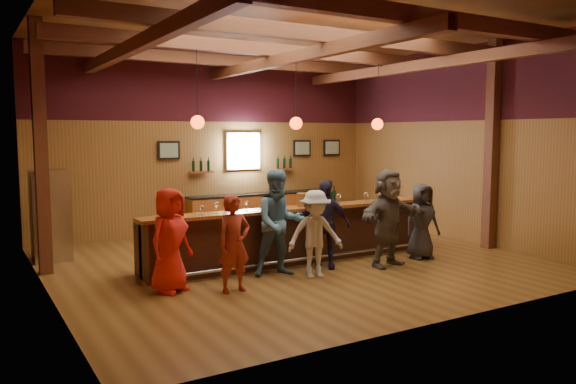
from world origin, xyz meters
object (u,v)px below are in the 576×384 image
Objects in this scene: stainless_fridge at (50,215)px; bartender at (326,211)px; customer_redvest at (234,244)px; customer_white at (315,234)px; back_bar_cabinet at (261,211)px; bottle_a at (327,198)px; customer_navy at (324,225)px; customer_brown at (388,218)px; customer_dark at (422,221)px; bar_counter at (293,234)px; customer_orange at (170,240)px; ice_bucket at (303,200)px; customer_denim at (279,223)px.

stainless_fridge reaches higher than bartender.
customer_redvest reaches higher than customer_white.
bottle_a reaches higher than back_bar_cabinet.
customer_navy is at bearing -102.94° from back_bar_cabinet.
customer_white is 1.65m from customer_brown.
customer_white is at bearing -107.27° from back_bar_cabinet.
customer_dark is (4.26, 0.25, -0.02)m from customer_redvest.
back_bar_cabinet is 2.44× the size of customer_navy.
customer_dark is at bearing -26.99° from bar_counter.
customer_brown reaches higher than customer_orange.
customer_brown is at bearing -40.45° from ice_bucket.
customer_dark is (2.66, 0.15, -0.01)m from customer_white.
customer_denim is at bearing -45.15° from stainless_fridge.
back_bar_cabinet is 2.61× the size of customer_white.
customer_white is 1.22m from ice_bucket.
customer_redvest is 1.03× the size of customer_dark.
bartender is at bearing 73.22° from customer_brown.
ice_bucket is (4.18, -2.73, 0.34)m from stainless_fridge.
stainless_fridge is 1.16× the size of customer_redvest.
customer_white is at bearing -104.36° from bar_counter.
customer_denim is 3.21m from bartender.
customer_dark is at bearing -0.97° from customer_brown.
customer_brown reaches higher than bottle_a.
bartender is at bearing 36.72° from bar_counter.
customer_brown is at bearing 0.61° from customer_denim.
bartender is (1.63, 1.21, 0.21)m from bar_counter.
bartender is 1.86m from bottle_a.
customer_redvest is 1.28m from customer_denim.
customer_navy is (4.29, -3.30, -0.08)m from stainless_fridge.
customer_white reaches higher than back_bar_cabinet.
bartender is at bearing 43.55° from ice_bucket.
customer_orange is 6.56× the size of ice_bucket.
customer_denim is at bearing -149.29° from customer_navy.
customer_white is at bearing -110.84° from ice_bucket.
bartender is (4.44, 2.13, -0.10)m from customer_orange.
stainless_fridge is at bearing 149.24° from bar_counter.
customer_brown is 1.27× the size of bartender.
customer_orange is at bearing 144.58° from customer_redvest.
customer_white is 3.21m from bartender.
customer_orange is at bearing -166.11° from customer_denim.
customer_dark reaches higher than back_bar_cabinet.
customer_dark is (1.13, -4.75, 0.28)m from back_bar_cabinet.
ice_bucket is (-1.24, 1.06, 0.31)m from customer_brown.
stainless_fridge is 5.88m from bartender.
bartender is 4.73× the size of bottle_a.
customer_white is at bearing -31.24° from customer_denim.
bar_counter is 3.79× the size of customer_orange.
bartender is (2.43, 2.09, -0.21)m from customer_denim.
customer_dark is at bearing 19.90° from customer_navy.
customer_brown is at bearing -57.44° from bottle_a.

